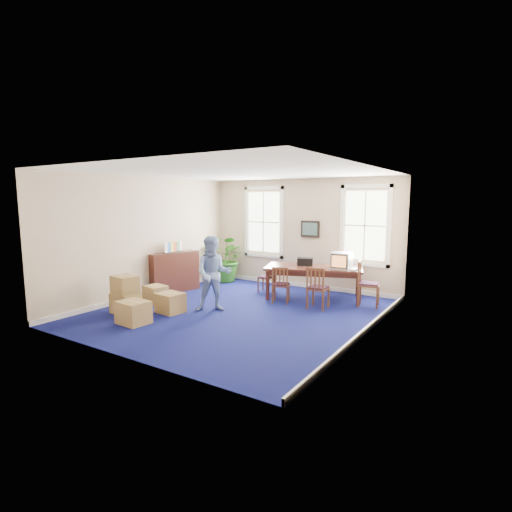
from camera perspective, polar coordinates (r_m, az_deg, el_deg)
The scene contains 25 objects.
floor at distance 9.40m, azimuth -2.51°, elevation -7.95°, with size 6.50×6.50×0.00m, color #0E135B.
ceiling at distance 9.06m, azimuth -2.64°, elevation 11.90°, with size 6.50×6.50×0.00m, color white.
wall_back at distance 11.88m, azimuth 6.52°, elevation 3.21°, with size 6.50×6.50×0.00m, color #C0A88B.
wall_front at distance 6.73m, azimuth -18.75°, elevation -0.83°, with size 6.50×6.50×0.00m, color #C0A88B.
wall_left at distance 11.09m, azimuth -15.35°, elevation 2.63°, with size 6.50×6.50×0.00m, color #C0A88B.
wall_right at distance 7.77m, azimuth 15.81°, elevation 0.43°, with size 6.50×6.50×0.00m, color #C0A88B.
baseboard_back at distance 12.08m, azimuth 6.34°, elevation -4.10°, with size 6.00×0.04×0.12m, color white.
baseboard_left at distance 11.31m, azimuth -14.96°, elevation -5.16°, with size 0.04×6.50×0.12m, color white.
baseboard_right at distance 8.12m, azimuth 15.19°, elevation -10.39°, with size 0.04×6.50×0.12m, color white.
window_left at distance 12.47m, azimuth 1.11°, elevation 4.86°, with size 1.40×0.12×2.20m, color white, non-canonical shape.
window_right at distance 11.14m, azimuth 15.32°, elevation 4.20°, with size 1.40×0.12×2.20m, color white, non-canonical shape.
wall_picture at distance 11.70m, azimuth 7.74°, elevation 3.85°, with size 0.58×0.06×0.48m, color black, non-canonical shape.
conference_table at distance 10.65m, azimuth 8.21°, elevation -3.77°, with size 2.49×1.13×0.85m, color #431D15, non-canonical shape.
crt_tv at distance 10.32m, azimuth 12.13°, elevation -0.66°, with size 0.47×0.51×0.42m, color #B7B7BC, non-canonical shape.
game_console at distance 10.18m, azimuth 13.77°, elevation -1.90°, with size 0.15×0.19×0.05m, color white.
equipment_bag at distance 10.73m, azimuth 7.02°, elevation -0.81°, with size 0.41×0.27×0.20m, color black.
chair_near_left at distance 10.13m, azimuth 3.58°, elevation -4.05°, with size 0.42×0.42×0.94m, color brown, non-canonical shape.
chair_near_right at distance 9.68m, azimuth 8.88°, elevation -4.48°, with size 0.46×0.46×1.02m, color brown, non-canonical shape.
chair_end_left at distance 11.33m, azimuth 1.42°, elevation -2.99°, with size 0.38×0.38×0.85m, color brown, non-canonical shape.
chair_end_right at distance 10.12m, azimuth 15.84°, elevation -3.82°, with size 0.51×0.51×1.13m, color brown, non-canonical shape.
man at distance 9.32m, azimuth -6.10°, elevation -2.57°, with size 0.86×0.67×1.76m, color #7691C5.
credenza at distance 11.54m, azimuth -11.66°, elevation -2.18°, with size 0.42×1.47×1.15m, color #431D15.
brochure_rack at distance 11.42m, azimuth -11.69°, elevation 1.44°, with size 0.13×0.72×0.32m, color #99999E, non-canonical shape.
potted_plant at distance 12.69m, azimuth -4.20°, elevation -0.36°, with size 1.33×1.16×1.48m, color #225B16.
cardboard_boxes at distance 9.59m, azimuth -16.78°, elevation -5.17°, with size 1.60×1.60×0.91m, color #A58147, non-canonical shape.
Camera 1 is at (5.22, -7.38, 2.58)m, focal length 28.00 mm.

